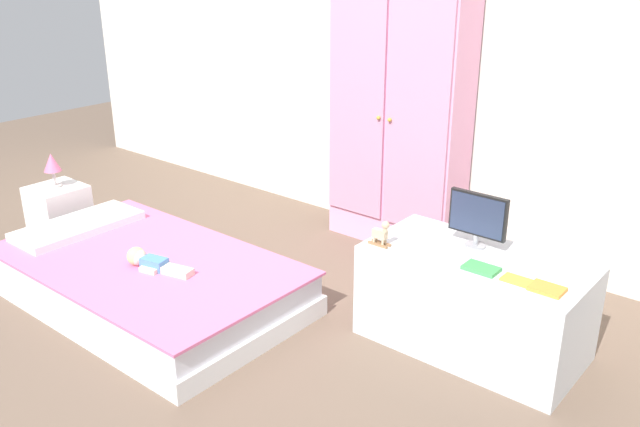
{
  "coord_description": "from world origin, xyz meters",
  "views": [
    {
      "loc": [
        2.3,
        -2.04,
        1.78
      ],
      "look_at": [
        0.31,
        0.38,
        0.55
      ],
      "focal_mm": 37.8,
      "sensor_mm": 36.0,
      "label": 1
    }
  ],
  "objects_px": {
    "bed": "(148,280)",
    "doll": "(148,261)",
    "nightstand": "(60,214)",
    "book_yellow": "(516,280)",
    "book_green": "(481,268)",
    "tv_monitor": "(478,217)",
    "book_orange": "(547,289)",
    "tv_stand": "(474,302)",
    "table_lamp": "(52,164)",
    "wardrobe": "(399,114)",
    "rocking_horse_toy": "(382,233)"
  },
  "relations": [
    {
      "from": "tv_stand",
      "to": "book_green",
      "type": "xyz_separation_m",
      "value": [
        0.08,
        -0.12,
        0.24
      ]
    },
    {
      "from": "book_yellow",
      "to": "wardrobe",
      "type": "bearing_deg",
      "value": 142.67
    },
    {
      "from": "book_orange",
      "to": "table_lamp",
      "type": "bearing_deg",
      "value": -171.64
    },
    {
      "from": "wardrobe",
      "to": "rocking_horse_toy",
      "type": "height_order",
      "value": "wardrobe"
    },
    {
      "from": "tv_stand",
      "to": "rocking_horse_toy",
      "type": "relative_size",
      "value": 7.86
    },
    {
      "from": "wardrobe",
      "to": "tv_stand",
      "type": "bearing_deg",
      "value": -39.6
    },
    {
      "from": "table_lamp",
      "to": "rocking_horse_toy",
      "type": "bearing_deg",
      "value": 9.72
    },
    {
      "from": "bed",
      "to": "wardrobe",
      "type": "bearing_deg",
      "value": 69.2
    },
    {
      "from": "nightstand",
      "to": "tv_monitor",
      "type": "relative_size",
      "value": 1.31
    },
    {
      "from": "doll",
      "to": "tv_monitor",
      "type": "relative_size",
      "value": 1.37
    },
    {
      "from": "bed",
      "to": "nightstand",
      "type": "relative_size",
      "value": 4.51
    },
    {
      "from": "doll",
      "to": "tv_stand",
      "type": "relative_size",
      "value": 0.38
    },
    {
      "from": "nightstand",
      "to": "table_lamp",
      "type": "distance_m",
      "value": 0.34
    },
    {
      "from": "rocking_horse_toy",
      "to": "book_green",
      "type": "height_order",
      "value": "rocking_horse_toy"
    },
    {
      "from": "tv_stand",
      "to": "tv_monitor",
      "type": "xyz_separation_m",
      "value": [
        -0.06,
        0.09,
        0.39
      ]
    },
    {
      "from": "tv_stand",
      "to": "tv_monitor",
      "type": "bearing_deg",
      "value": 124.44
    },
    {
      "from": "doll",
      "to": "book_orange",
      "type": "xyz_separation_m",
      "value": [
        1.84,
        0.64,
        0.2
      ]
    },
    {
      "from": "nightstand",
      "to": "book_yellow",
      "type": "distance_m",
      "value": 2.94
    },
    {
      "from": "doll",
      "to": "book_green",
      "type": "relative_size",
      "value": 2.57
    },
    {
      "from": "bed",
      "to": "tv_monitor",
      "type": "distance_m",
      "value": 1.76
    },
    {
      "from": "bed",
      "to": "doll",
      "type": "height_order",
      "value": "doll"
    },
    {
      "from": "doll",
      "to": "book_yellow",
      "type": "distance_m",
      "value": 1.83
    },
    {
      "from": "bed",
      "to": "doll",
      "type": "distance_m",
      "value": 0.19
    },
    {
      "from": "wardrobe",
      "to": "book_green",
      "type": "relative_size",
      "value": 11.1
    },
    {
      "from": "bed",
      "to": "book_orange",
      "type": "relative_size",
      "value": 12.18
    },
    {
      "from": "wardrobe",
      "to": "tv_stand",
      "type": "relative_size",
      "value": 1.66
    },
    {
      "from": "bed",
      "to": "tv_monitor",
      "type": "bearing_deg",
      "value": 27.95
    },
    {
      "from": "tv_stand",
      "to": "doll",
      "type": "bearing_deg",
      "value": -152.8
    },
    {
      "from": "table_lamp",
      "to": "wardrobe",
      "type": "xyz_separation_m",
      "value": [
        1.67,
        1.37,
        0.32
      ]
    },
    {
      "from": "bed",
      "to": "rocking_horse_toy",
      "type": "height_order",
      "value": "rocking_horse_toy"
    },
    {
      "from": "bed",
      "to": "nightstand",
      "type": "bearing_deg",
      "value": 172.78
    },
    {
      "from": "bed",
      "to": "book_green",
      "type": "bearing_deg",
      "value": 19.67
    },
    {
      "from": "wardrobe",
      "to": "book_green",
      "type": "bearing_deg",
      "value": -41.37
    },
    {
      "from": "table_lamp",
      "to": "bed",
      "type": "bearing_deg",
      "value": -7.22
    },
    {
      "from": "bed",
      "to": "tv_monitor",
      "type": "xyz_separation_m",
      "value": [
        1.49,
        0.79,
        0.5
      ]
    },
    {
      "from": "table_lamp",
      "to": "nightstand",
      "type": "bearing_deg",
      "value": 0.0
    },
    {
      "from": "bed",
      "to": "book_green",
      "type": "distance_m",
      "value": 1.77
    },
    {
      "from": "rocking_horse_toy",
      "to": "tv_stand",
      "type": "bearing_deg",
      "value": 23.59
    },
    {
      "from": "nightstand",
      "to": "book_green",
      "type": "xyz_separation_m",
      "value": [
        2.73,
        0.44,
        0.29
      ]
    },
    {
      "from": "wardrobe",
      "to": "table_lamp",
      "type": "bearing_deg",
      "value": -140.54
    },
    {
      "from": "tv_stand",
      "to": "rocking_horse_toy",
      "type": "xyz_separation_m",
      "value": [
        -0.41,
        -0.18,
        0.3
      ]
    },
    {
      "from": "tv_monitor",
      "to": "table_lamp",
      "type": "bearing_deg",
      "value": -165.83
    },
    {
      "from": "bed",
      "to": "rocking_horse_toy",
      "type": "relative_size",
      "value": 13.02
    },
    {
      "from": "book_green",
      "to": "tv_monitor",
      "type": "bearing_deg",
      "value": 123.36
    },
    {
      "from": "tv_monitor",
      "to": "book_yellow",
      "type": "height_order",
      "value": "tv_monitor"
    },
    {
      "from": "bed",
      "to": "wardrobe",
      "type": "distance_m",
      "value": 1.77
    },
    {
      "from": "rocking_horse_toy",
      "to": "book_yellow",
      "type": "xyz_separation_m",
      "value": [
        0.65,
        0.06,
        -0.06
      ]
    },
    {
      "from": "doll",
      "to": "book_green",
      "type": "xyz_separation_m",
      "value": [
        1.54,
        0.64,
        0.2
      ]
    },
    {
      "from": "table_lamp",
      "to": "rocking_horse_toy",
      "type": "relative_size",
      "value": 1.7
    },
    {
      "from": "nightstand",
      "to": "rocking_horse_toy",
      "type": "distance_m",
      "value": 2.3
    }
  ]
}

